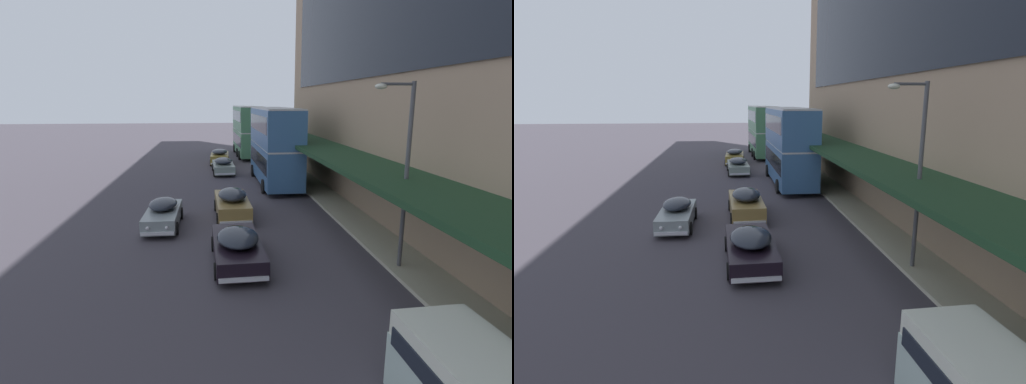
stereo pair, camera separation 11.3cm
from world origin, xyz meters
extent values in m
cube|color=#386398|center=(4.27, 29.20, 1.67)|extent=(2.66, 10.11, 2.64)
cube|color=black|center=(4.27, 29.20, 1.99)|extent=(2.69, 9.31, 1.16)
cube|color=silver|center=(4.27, 29.20, 3.04)|extent=(2.56, 10.11, 0.12)
cube|color=#386398|center=(4.27, 29.20, 4.41)|extent=(2.66, 10.11, 2.64)
cube|color=black|center=(4.27, 29.20, 4.73)|extent=(2.69, 9.31, 1.16)
cube|color=silver|center=(4.27, 29.20, 5.78)|extent=(2.56, 10.11, 0.12)
cube|color=black|center=(4.23, 34.29, 5.48)|extent=(1.29, 0.07, 0.36)
cylinder|color=black|center=(2.95, 32.62, 0.50)|extent=(0.26, 1.00, 1.00)
cylinder|color=black|center=(5.53, 32.64, 0.50)|extent=(0.26, 1.00, 1.00)
cylinder|color=black|center=(3.01, 26.06, 0.50)|extent=(0.26, 1.00, 1.00)
cylinder|color=black|center=(5.58, 26.08, 0.50)|extent=(0.26, 1.00, 1.00)
cube|color=#4C8A5E|center=(3.70, 45.96, 1.66)|extent=(2.72, 10.63, 2.62)
cube|color=black|center=(3.70, 45.96, 1.97)|extent=(2.74, 9.79, 1.15)
cube|color=silver|center=(3.70, 45.96, 3.02)|extent=(2.62, 10.63, 0.12)
cube|color=#4C8A5E|center=(3.70, 45.96, 4.38)|extent=(2.72, 10.63, 2.62)
cube|color=black|center=(3.70, 45.96, 4.69)|extent=(2.74, 9.79, 1.15)
cube|color=silver|center=(3.70, 45.96, 5.73)|extent=(2.62, 10.63, 0.12)
cube|color=black|center=(3.58, 51.29, 5.43)|extent=(1.24, 0.09, 0.36)
cylinder|color=black|center=(2.38, 49.53, 0.50)|extent=(0.27, 1.01, 1.00)
cylinder|color=black|center=(4.86, 49.58, 0.50)|extent=(0.27, 1.01, 1.00)
cylinder|color=black|center=(2.53, 42.65, 0.50)|extent=(0.27, 1.01, 1.00)
cylinder|color=black|center=(5.01, 42.71, 0.50)|extent=(0.27, 1.01, 1.00)
cylinder|color=black|center=(2.47, 45.14, 0.50)|extent=(0.27, 1.01, 1.00)
cylinder|color=black|center=(4.96, 45.19, 0.50)|extent=(0.27, 1.01, 1.00)
cube|color=gray|center=(0.47, 34.41, 0.57)|extent=(1.91, 4.84, 0.70)
ellipsoid|color=#1E232D|center=(0.47, 34.17, 1.16)|extent=(1.63, 2.68, 0.53)
cube|color=silver|center=(0.40, 36.85, 0.37)|extent=(1.68, 0.17, 0.14)
cube|color=silver|center=(0.54, 31.97, 0.37)|extent=(1.68, 0.17, 0.14)
sphere|color=silver|center=(-0.09, 36.81, 0.62)|extent=(0.18, 0.18, 0.18)
sphere|color=silver|center=(0.88, 36.84, 0.62)|extent=(0.18, 0.18, 0.18)
cylinder|color=black|center=(-0.46, 35.87, 0.32)|extent=(0.16, 0.64, 0.64)
cylinder|color=black|center=(1.31, 35.92, 0.32)|extent=(0.16, 0.64, 0.64)
cylinder|color=black|center=(-0.37, 32.90, 0.32)|extent=(0.16, 0.64, 0.64)
cylinder|color=black|center=(1.39, 32.95, 0.32)|extent=(0.16, 0.64, 0.64)
cube|color=black|center=(0.34, 13.88, 0.58)|extent=(1.96, 4.68, 0.71)
ellipsoid|color=#1E232D|center=(0.35, 13.65, 1.17)|extent=(1.68, 2.59, 0.53)
cube|color=silver|center=(0.28, 16.25, 0.37)|extent=(1.75, 0.17, 0.14)
cube|color=silver|center=(0.41, 11.52, 0.37)|extent=(1.75, 0.17, 0.14)
sphere|color=silver|center=(-0.23, 16.21, 0.63)|extent=(0.18, 0.18, 0.18)
sphere|color=silver|center=(0.78, 16.23, 0.63)|extent=(0.18, 0.18, 0.18)
cylinder|color=black|center=(-0.61, 15.30, 0.32)|extent=(0.16, 0.64, 0.64)
cylinder|color=black|center=(1.22, 15.35, 0.32)|extent=(0.16, 0.64, 0.64)
cylinder|color=black|center=(-0.54, 12.42, 0.32)|extent=(0.16, 0.64, 0.64)
cylinder|color=black|center=(1.30, 12.47, 0.32)|extent=(0.16, 0.64, 0.64)
cube|color=olive|center=(0.50, 20.48, 0.64)|extent=(1.87, 4.66, 0.84)
ellipsoid|color=#1E232D|center=(0.50, 20.25, 1.34)|extent=(1.61, 2.58, 0.61)
cube|color=silver|center=(0.43, 22.84, 0.37)|extent=(1.66, 0.17, 0.14)
cube|color=silver|center=(0.57, 18.13, 0.37)|extent=(1.66, 0.17, 0.14)
sphere|color=silver|center=(-0.05, 22.79, 0.69)|extent=(0.18, 0.18, 0.18)
sphere|color=silver|center=(0.91, 22.82, 0.69)|extent=(0.18, 0.18, 0.18)
cylinder|color=black|center=(-0.41, 21.89, 0.32)|extent=(0.16, 0.64, 0.64)
cylinder|color=black|center=(1.33, 21.94, 0.32)|extent=(0.16, 0.64, 0.64)
cylinder|color=black|center=(-0.33, 19.03, 0.32)|extent=(0.16, 0.64, 0.64)
cylinder|color=black|center=(1.41, 19.08, 0.32)|extent=(0.16, 0.64, 0.64)
cube|color=olive|center=(0.30, 39.91, 0.64)|extent=(1.96, 4.40, 0.84)
ellipsoid|color=#1E232D|center=(0.29, 39.69, 1.29)|extent=(1.66, 2.45, 0.52)
cube|color=silver|center=(0.39, 42.12, 0.37)|extent=(1.68, 0.19, 0.14)
cube|color=silver|center=(0.20, 37.70, 0.37)|extent=(1.68, 0.19, 0.14)
sphere|color=silver|center=(-0.09, 42.11, 0.69)|extent=(0.18, 0.18, 0.18)
sphere|color=silver|center=(0.88, 42.07, 0.69)|extent=(0.18, 0.18, 0.18)
cylinder|color=black|center=(-0.53, 41.29, 0.32)|extent=(0.17, 0.65, 0.64)
cylinder|color=black|center=(1.24, 41.21, 0.32)|extent=(0.17, 0.65, 0.64)
cylinder|color=black|center=(-0.65, 38.61, 0.32)|extent=(0.17, 0.65, 0.64)
cylinder|color=black|center=(1.12, 38.53, 0.32)|extent=(0.17, 0.65, 0.64)
cube|color=gray|center=(-3.12, 19.02, 0.58)|extent=(1.66, 4.34, 0.71)
ellipsoid|color=#1E232D|center=(-3.12, 19.24, 1.17)|extent=(1.44, 2.39, 0.52)
cube|color=silver|center=(-3.15, 16.81, 0.37)|extent=(1.52, 0.14, 0.14)
cube|color=silver|center=(-3.09, 21.23, 0.37)|extent=(1.52, 0.14, 0.14)
sphere|color=silver|center=(-2.71, 16.83, 0.63)|extent=(0.18, 0.18, 0.18)
sphere|color=silver|center=(-3.59, 16.85, 0.63)|extent=(0.18, 0.18, 0.18)
cylinder|color=black|center=(-2.34, 17.67, 0.32)|extent=(0.15, 0.64, 0.64)
cylinder|color=black|center=(-3.94, 17.69, 0.32)|extent=(0.15, 0.64, 0.64)
cylinder|color=black|center=(-2.30, 20.35, 0.32)|extent=(0.15, 0.64, 0.64)
cylinder|color=black|center=(-3.90, 20.37, 0.32)|extent=(0.15, 0.64, 0.64)
ellipsoid|color=#B0C6BD|center=(4.01, 6.36, 0.90)|extent=(1.63, 0.66, 1.11)
cylinder|color=#4C4C51|center=(6.49, 12.57, 3.58)|extent=(0.16, 0.16, 6.85)
cylinder|color=#4C4C51|center=(5.89, 12.57, 6.90)|extent=(1.20, 0.10, 0.10)
ellipsoid|color=silver|center=(5.29, 12.57, 6.82)|extent=(0.44, 0.28, 0.20)
camera|label=1|loc=(-0.61, -1.06, 6.32)|focal=28.00mm
camera|label=2|loc=(-0.50, -1.08, 6.32)|focal=28.00mm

